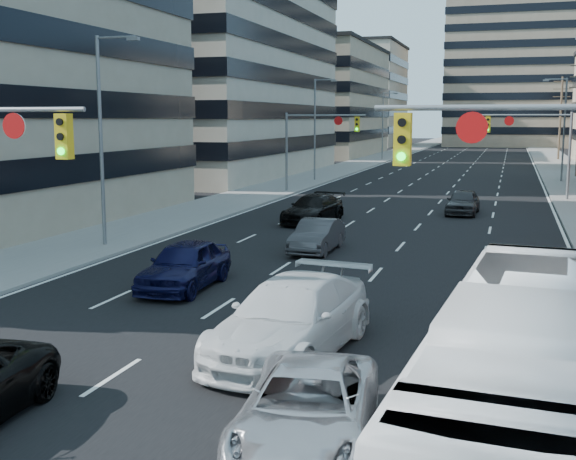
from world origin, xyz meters
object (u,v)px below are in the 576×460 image
(white_van, at_px, (291,318))
(sedan_blue, at_px, (185,265))
(silver_suv, at_px, (307,408))
(transit_bus, at_px, (525,386))

(white_van, bearing_deg, sedan_blue, 141.37)
(silver_suv, xyz_separation_m, sedan_blue, (-7.00, 9.95, 0.13))
(silver_suv, bearing_deg, transit_bus, -9.12)
(transit_bus, bearing_deg, white_van, 141.89)
(transit_bus, height_order, sedan_blue, transit_bus)
(transit_bus, bearing_deg, silver_suv, -177.93)
(transit_bus, xyz_separation_m, sedan_blue, (-10.51, 10.07, -0.71))
(silver_suv, height_order, sedan_blue, sedan_blue)
(silver_suv, height_order, transit_bus, transit_bus)
(white_van, xyz_separation_m, transit_bus, (5.18, -4.70, 0.62))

